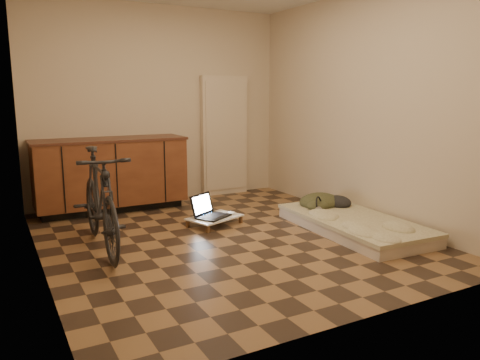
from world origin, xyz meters
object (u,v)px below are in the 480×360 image
futon (353,224)px  lap_desk (215,218)px  bicycle (100,195)px  laptop (209,212)px

futon → lap_desk: (-1.21, 0.92, 0.01)m
bicycle → lap_desk: bearing=13.8°
futon → laptop: (-1.26, 0.94, 0.07)m
lap_desk → futon: bearing=-57.1°
lap_desk → laptop: laptop is taller
laptop → futon: bearing=-66.9°
futon → laptop: 1.57m
bicycle → futon: 2.62m
lap_desk → bicycle: bearing=171.6°
bicycle → laptop: bearing=15.3°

